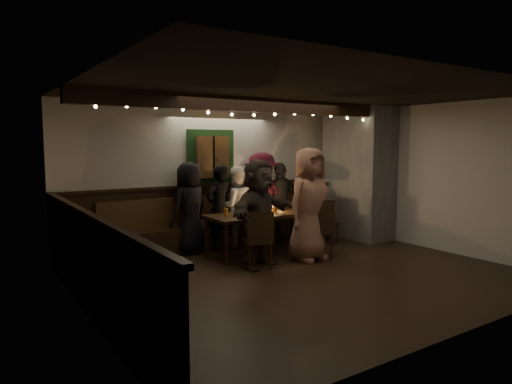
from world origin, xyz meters
TOP-DOWN VIEW (x-y plane):
  - room at (1.07, 1.42)m, footprint 6.02×5.01m
  - dining_table at (0.24, 1.40)m, footprint 1.96×0.84m
  - chair_near_left at (-0.37, 0.59)m, footprint 0.52×0.52m
  - chair_near_right at (0.77, 0.52)m, footprint 0.59×0.59m
  - chair_end at (1.67, 1.43)m, footprint 0.41×0.41m
  - high_top at (1.64, 1.77)m, footprint 0.72×0.72m
  - person_a at (-0.79, 2.11)m, footprint 0.90×0.75m
  - person_b at (-0.25, 2.04)m, footprint 0.62×0.48m
  - person_c at (0.13, 2.11)m, footprint 0.81×0.69m
  - person_d at (0.67, 2.06)m, footprint 1.25×0.91m
  - person_e at (1.13, 2.08)m, footprint 0.93×0.47m
  - person_f at (-0.30, 0.69)m, footprint 1.62×1.03m
  - person_g at (0.62, 0.60)m, footprint 0.98×0.73m

SIDE VIEW (x-z plane):
  - chair_end at x=1.67m, z-range 0.05..0.87m
  - chair_near_left at x=-0.37m, z-range 0.06..0.95m
  - chair_near_right at x=0.77m, z-range 0.06..1.06m
  - dining_table at x=0.24m, z-range 0.22..1.07m
  - high_top at x=1.64m, z-range 0.15..1.29m
  - person_c at x=0.13m, z-range 0.00..1.48m
  - person_b at x=-0.25m, z-range 0.00..1.53m
  - person_e at x=1.13m, z-range 0.00..1.53m
  - person_a at x=-0.79m, z-range 0.00..1.58m
  - person_f at x=-0.30m, z-range 0.00..1.67m
  - person_d at x=0.67m, z-range 0.00..1.73m
  - person_g at x=0.62m, z-range 0.00..1.83m
  - room at x=1.07m, z-range -0.24..2.38m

